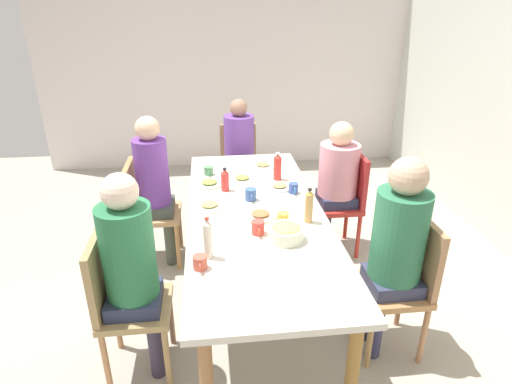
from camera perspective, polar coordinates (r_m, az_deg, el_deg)
The scene contains 30 objects.
ground_plane at distance 3.38m, azimuth -0.00°, elevation -13.63°, with size 7.11×7.11×0.00m, color #A0998B.
wall_left at distance 5.74m, azimuth -3.59°, elevation 16.36°, with size 0.12×4.82×2.60m, color silver.
dining_table at distance 3.03m, azimuth -0.00°, elevation -3.74°, with size 2.41×0.95×0.72m.
chair_0 at distance 3.79m, azimuth 11.83°, elevation -0.70°, with size 0.40×0.40×0.90m.
person_0 at distance 3.69m, azimuth 10.78°, elevation 2.18°, with size 0.33×0.33×1.19m.
chair_1 at distance 2.64m, azimuth -17.65°, elevation -13.49°, with size 0.40×0.40×0.90m.
person_1 at distance 2.48m, azimuth -16.31°, elevation -8.92°, with size 0.30×0.30×1.28m.
chair_2 at distance 2.83m, azimuth 19.24°, elevation -10.92°, with size 0.40×0.40×0.90m.
person_2 at distance 2.65m, azimuth 18.29°, elevation -6.34°, with size 0.31×0.31×1.31m.
chair_3 at distance 3.66m, azimuth -14.51°, elevation -1.98°, with size 0.40×0.40×0.90m.
person_3 at distance 3.55m, azimuth -13.44°, elevation 1.50°, with size 0.30×0.30×1.28m.
chair_4 at distance 4.53m, azimuth -2.29°, elevation 3.96°, with size 0.40×0.40×0.90m.
person_4 at distance 4.38m, azimuth -2.24°, elevation 6.07°, with size 0.31×0.31×1.20m.
plate_0 at distance 3.07m, azimuth -6.25°, elevation -1.83°, with size 0.22×0.22×0.04m.
plate_1 at distance 3.44m, azimuth -6.25°, elevation 1.16°, with size 0.23×0.23×0.04m.
plate_2 at distance 2.92m, azimuth 0.59°, elevation -3.09°, with size 0.23×0.23×0.04m.
plate_3 at distance 3.51m, azimuth -1.85°, elevation 1.76°, with size 0.20×0.20×0.04m.
plate_4 at distance 3.80m, azimuth 0.89°, elevation 3.58°, with size 0.22×0.22×0.04m.
plate_5 at distance 3.36m, azimuth 3.15°, elevation 0.72°, with size 0.20×0.20×0.04m.
bowl_0 at distance 2.64m, azimuth 4.01°, elevation -5.39°, with size 0.22×0.22×0.10m.
cup_0 at distance 2.83m, azimuth 3.65°, elevation -3.51°, with size 0.11×0.08×0.08m.
cup_1 at distance 2.70m, azimuth 0.27°, elevation -4.79°, with size 0.12×0.08×0.09m.
cup_2 at distance 3.64m, azimuth -6.36°, elevation 2.85°, with size 0.11×0.08×0.07m.
cup_3 at distance 2.39m, azimuth -7.50°, elevation -9.33°, with size 0.12×0.08×0.08m.
cup_4 at distance 3.28m, azimuth 5.04°, elevation 0.51°, with size 0.11×0.07×0.08m.
cup_5 at distance 3.15m, azimuth -0.71°, elevation -0.34°, with size 0.12×0.08×0.09m.
bottle_0 at distance 2.44m, azimuth -6.47°, elevation -6.23°, with size 0.05×0.05×0.26m.
bottle_1 at distance 3.50m, azimuth 2.89°, elevation 3.37°, with size 0.07×0.07×0.23m.
bottle_2 at distance 3.30m, azimuth -4.17°, elevation 1.60°, with size 0.06×0.06×0.19m.
bottle_3 at distance 2.83m, azimuth 7.09°, elevation -1.91°, with size 0.06×0.06×0.24m.
Camera 1 is at (2.66, -0.30, 2.07)m, focal length 29.91 mm.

